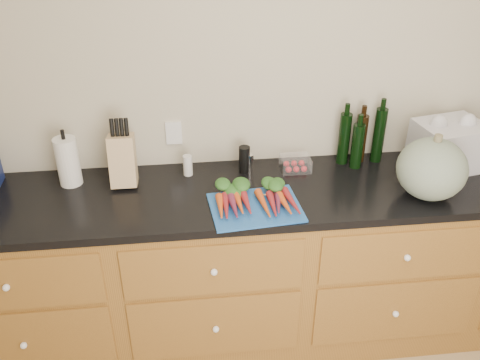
{
  "coord_description": "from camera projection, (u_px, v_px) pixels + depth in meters",
  "views": [
    {
      "loc": [
        -0.54,
        -0.86,
        2.31
      ],
      "look_at": [
        -0.31,
        1.2,
        1.06
      ],
      "focal_mm": 40.0,
      "sensor_mm": 36.0,
      "label": 1
    }
  ],
  "objects": [
    {
      "name": "grinder_salt",
      "position": [
        188.0,
        165.0,
        2.67
      ],
      "size": [
        0.05,
        0.05,
        0.11
      ],
      "primitive_type": "cylinder",
      "color": "silver",
      "rests_on": "countertop"
    },
    {
      "name": "canister_chrome",
      "position": [
        249.0,
        163.0,
        2.7
      ],
      "size": [
        0.04,
        0.04,
        0.1
      ],
      "primitive_type": "cylinder",
      "color": "white",
      "rests_on": "countertop"
    },
    {
      "name": "cutting_board",
      "position": [
        255.0,
        207.0,
        2.43
      ],
      "size": [
        0.43,
        0.34,
        0.01
      ],
      "primitive_type": "cube",
      "rotation": [
        0.0,
        0.0,
        0.09
      ],
      "color": "#1F59A8",
      "rests_on": "countertop"
    },
    {
      "name": "cabinets",
      "position": [
        295.0,
        265.0,
        2.84
      ],
      "size": [
        3.6,
        0.64,
        0.9
      ],
      "color": "brown",
      "rests_on": "ground"
    },
    {
      "name": "bottles",
      "position": [
        361.0,
        139.0,
        2.74
      ],
      "size": [
        0.24,
        0.12,
        0.29
      ],
      "color": "black",
      "rests_on": "countertop"
    },
    {
      "name": "knife_block",
      "position": [
        123.0,
        160.0,
        2.57
      ],
      "size": [
        0.12,
        0.12,
        0.25
      ],
      "primitive_type": "cube",
      "color": "tan",
      "rests_on": "countertop"
    },
    {
      "name": "paper_towel",
      "position": [
        68.0,
        162.0,
        2.56
      ],
      "size": [
        0.11,
        0.11,
        0.24
      ],
      "primitive_type": "cylinder",
      "color": "white",
      "rests_on": "countertop"
    },
    {
      "name": "tomato_box",
      "position": [
        295.0,
        163.0,
        2.72
      ],
      "size": [
        0.15,
        0.12,
        0.07
      ],
      "primitive_type": "cube",
      "color": "white",
      "rests_on": "countertop"
    },
    {
      "name": "carrots",
      "position": [
        254.0,
        197.0,
        2.45
      ],
      "size": [
        0.38,
        0.28,
        0.05
      ],
      "color": "#DB5219",
      "rests_on": "cutting_board"
    },
    {
      "name": "grinder_pepper",
      "position": [
        244.0,
        159.0,
        2.69
      ],
      "size": [
        0.06,
        0.06,
        0.14
      ],
      "primitive_type": "cylinder",
      "color": "black",
      "rests_on": "countertop"
    },
    {
      "name": "wall_back",
      "position": [
        291.0,
        92.0,
        2.68
      ],
      "size": [
        4.1,
        0.05,
        2.6
      ],
      "primitive_type": "cube",
      "color": "beige",
      "rests_on": "ground"
    },
    {
      "name": "grocery_bag",
      "position": [
        448.0,
        145.0,
        2.71
      ],
      "size": [
        0.37,
        0.32,
        0.24
      ],
      "primitive_type": null,
      "rotation": [
        0.0,
        0.0,
        0.19
      ],
      "color": "silver",
      "rests_on": "countertop"
    },
    {
      "name": "countertop",
      "position": [
        300.0,
        190.0,
        2.6
      ],
      "size": [
        3.64,
        0.62,
        0.04
      ],
      "primitive_type": "cube",
      "color": "black",
      "rests_on": "cabinets"
    },
    {
      "name": "squash",
      "position": [
        432.0,
        169.0,
        2.46
      ],
      "size": [
        0.32,
        0.32,
        0.29
      ],
      "primitive_type": "ellipsoid",
      "color": "slate",
      "rests_on": "countertop"
    }
  ]
}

